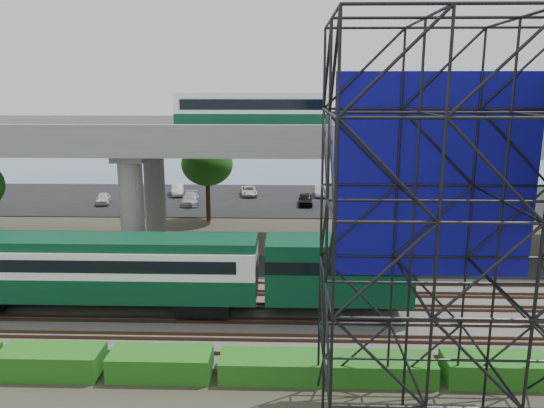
{
  "coord_description": "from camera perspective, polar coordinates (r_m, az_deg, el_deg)",
  "views": [
    {
      "loc": [
        1.7,
        -25.97,
        12.86
      ],
      "look_at": [
        0.74,
        6.0,
        5.73
      ],
      "focal_mm": 35.0,
      "sensor_mm": 36.0,
      "label": 1
    }
  ],
  "objects": [
    {
      "name": "overpass",
      "position": [
        42.27,
        -0.71,
        6.25
      ],
      "size": [
        80.0,
        12.0,
        12.4
      ],
      "color": "#9E9B93",
      "rests_on": "ground"
    },
    {
      "name": "scaffold_tower",
      "position": [
        19.69,
        19.13,
        -4.03
      ],
      "size": [
        9.36,
        6.36,
        15.0
      ],
      "color": "black",
      "rests_on": "ground"
    },
    {
      "name": "parking_lot",
      "position": [
        61.35,
        0.09,
        0.5
      ],
      "size": [
        90.0,
        18.0,
        0.08
      ],
      "primitive_type": "cube",
      "color": "black",
      "rests_on": "ground"
    },
    {
      "name": "hedge_strip",
      "position": [
        24.93,
        -0.1,
        -17.0
      ],
      "size": [
        34.6,
        1.8,
        1.2
      ],
      "color": "#165E15",
      "rests_on": "ground"
    },
    {
      "name": "trees",
      "position": [
        43.24,
        -6.78,
        2.77
      ],
      "size": [
        40.94,
        16.94,
        7.69
      ],
      "color": "#382314",
      "rests_on": "ground"
    },
    {
      "name": "harbor_water",
      "position": [
        82.99,
        0.52,
        3.65
      ],
      "size": [
        140.0,
        40.0,
        0.03
      ],
      "primitive_type": "cube",
      "color": "slate",
      "rests_on": "ground"
    },
    {
      "name": "parked_cars",
      "position": [
        60.8,
        1.48,
        1.01
      ],
      "size": [
        40.33,
        9.67,
        1.31
      ],
      "color": "silver",
      "rests_on": "parking_lot"
    },
    {
      "name": "suv",
      "position": [
        38.42,
        -9.57,
        -5.84
      ],
      "size": [
        5.64,
        2.74,
        1.54
      ],
      "primitive_type": "imported",
      "rotation": [
        0.0,
        0.0,
        1.54
      ],
      "color": "black",
      "rests_on": "service_road"
    },
    {
      "name": "commuter_train",
      "position": [
        31.05,
        -15.46,
        -6.66
      ],
      "size": [
        29.3,
        3.06,
        4.3
      ],
      "color": "black",
      "rests_on": "rail_tracks"
    },
    {
      "name": "rail_tracks",
      "position": [
        30.72,
        -1.64,
        -11.62
      ],
      "size": [
        90.0,
        9.52,
        0.16
      ],
      "color": "#472D1E",
      "rests_on": "ballast_bed"
    },
    {
      "name": "ballast_bed",
      "position": [
        30.79,
        -1.63,
        -11.92
      ],
      "size": [
        90.0,
        12.0,
        0.2
      ],
      "primitive_type": "cube",
      "color": "slate",
      "rests_on": "ground"
    },
    {
      "name": "ground",
      "position": [
        29.03,
        -1.87,
        -13.74
      ],
      "size": [
        140.0,
        140.0,
        0.0
      ],
      "primitive_type": "plane",
      "color": "#474233",
      "rests_on": "ground"
    },
    {
      "name": "service_road",
      "position": [
        38.7,
        -0.9,
        -6.79
      ],
      "size": [
        90.0,
        5.0,
        0.08
      ],
      "primitive_type": "cube",
      "color": "black",
      "rests_on": "ground"
    }
  ]
}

